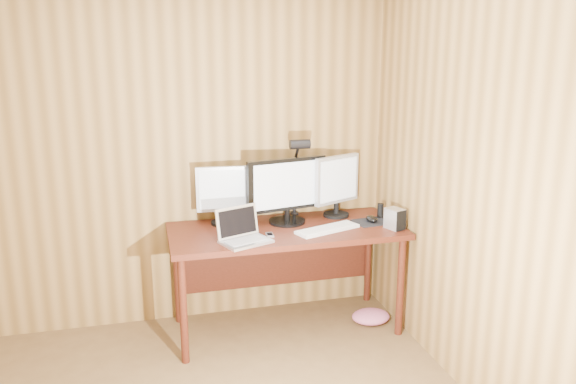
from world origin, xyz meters
name	(u,v)px	position (x,y,z in m)	size (l,w,h in m)	color
room_shell	(146,250)	(0.00, 0.00, 1.25)	(4.00, 4.00, 4.00)	brown
desk	(284,242)	(0.93, 1.70, 0.63)	(1.60, 0.70, 0.75)	#45190E
monitor_center	(287,190)	(0.97, 1.76, 0.99)	(0.59, 0.26, 0.46)	black
monitor_left	(222,194)	(0.52, 1.84, 0.97)	(0.37, 0.17, 0.41)	black
monitor_right	(337,184)	(1.36, 1.82, 0.99)	(0.38, 0.20, 0.45)	black
laptop	(242,233)	(0.59, 1.44, 0.80)	(0.37, 0.33, 0.22)	silver
keyboard	(327,229)	(1.19, 1.51, 0.76)	(0.48, 0.29, 0.02)	white
mousepad	(372,222)	(1.56, 1.61, 0.75)	(0.24, 0.20, 0.00)	black
mouse	(372,219)	(1.56, 1.61, 0.77)	(0.07, 0.12, 0.04)	black
hard_drive	(395,219)	(1.65, 1.43, 0.82)	(0.12, 0.15, 0.14)	silver
phone	(270,235)	(0.79, 1.50, 0.76)	(0.05, 0.09, 0.01)	silver
speaker	(380,211)	(1.66, 1.70, 0.80)	(0.04, 0.04, 0.11)	black
desk_lamp	(297,166)	(1.07, 1.86, 1.14)	(0.14, 0.21, 0.63)	black
fabric_pile	(371,317)	(1.55, 1.55, 0.04)	(0.28, 0.23, 0.09)	#D56789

